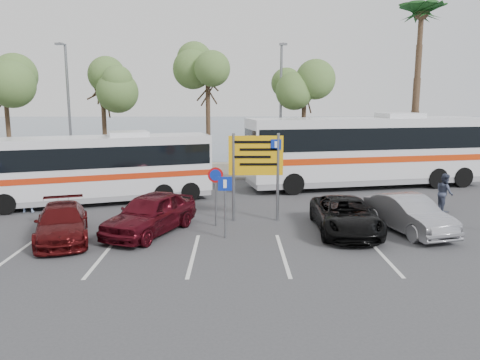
{
  "coord_description": "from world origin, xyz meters",
  "views": [
    {
      "loc": [
        0.13,
        -15.48,
        5.04
      ],
      "look_at": [
        0.36,
        3.0,
        1.74
      ],
      "focal_mm": 35.0,
      "sensor_mm": 36.0,
      "label": 1
    }
  ],
  "objects_px": {
    "pedestrian_far": "(445,193)",
    "car_silver_b": "(409,214)",
    "pedestrian_near": "(26,190)",
    "street_lamp_left": "(68,104)",
    "suv_black": "(345,215)",
    "car_maroon": "(62,223)",
    "coach_bus_left": "(95,171)",
    "direction_sign": "(256,162)",
    "coach_bus_right": "(365,153)",
    "car_red": "(150,213)",
    "street_lamp_right": "(281,104)"
  },
  "relations": [
    {
      "from": "pedestrian_far",
      "to": "car_silver_b",
      "type": "bearing_deg",
      "value": 141.64
    },
    {
      "from": "car_silver_b",
      "to": "pedestrian_near",
      "type": "height_order",
      "value": "pedestrian_near"
    },
    {
      "from": "street_lamp_left",
      "to": "pedestrian_far",
      "type": "height_order",
      "value": "street_lamp_left"
    },
    {
      "from": "street_lamp_left",
      "to": "suv_black",
      "type": "height_order",
      "value": "street_lamp_left"
    },
    {
      "from": "car_maroon",
      "to": "coach_bus_left",
      "type": "bearing_deg",
      "value": 77.19
    },
    {
      "from": "direction_sign",
      "to": "suv_black",
      "type": "bearing_deg",
      "value": -27.41
    },
    {
      "from": "street_lamp_left",
      "to": "coach_bus_right",
      "type": "relative_size",
      "value": 0.59
    },
    {
      "from": "street_lamp_left",
      "to": "car_red",
      "type": "height_order",
      "value": "street_lamp_left"
    },
    {
      "from": "car_silver_b",
      "to": "car_red",
      "type": "bearing_deg",
      "value": 165.02
    },
    {
      "from": "direction_sign",
      "to": "car_maroon",
      "type": "bearing_deg",
      "value": -160.16
    },
    {
      "from": "coach_bus_right",
      "to": "pedestrian_far",
      "type": "relative_size",
      "value": 7.97
    },
    {
      "from": "direction_sign",
      "to": "car_maroon",
      "type": "xyz_separation_m",
      "value": [
        -7.0,
        -2.53,
        -1.81
      ]
    },
    {
      "from": "coach_bus_left",
      "to": "coach_bus_right",
      "type": "relative_size",
      "value": 0.82
    },
    {
      "from": "pedestrian_far",
      "to": "car_red",
      "type": "bearing_deg",
      "value": 107.17
    },
    {
      "from": "pedestrian_near",
      "to": "coach_bus_right",
      "type": "bearing_deg",
      "value": -162.65
    },
    {
      "from": "car_maroon",
      "to": "car_red",
      "type": "height_order",
      "value": "car_red"
    },
    {
      "from": "coach_bus_right",
      "to": "pedestrian_far",
      "type": "distance_m",
      "value": 6.23
    },
    {
      "from": "direction_sign",
      "to": "car_red",
      "type": "xyz_separation_m",
      "value": [
        -4.0,
        -1.76,
        -1.67
      ]
    },
    {
      "from": "street_lamp_left",
      "to": "street_lamp_right",
      "type": "relative_size",
      "value": 1.0
    },
    {
      "from": "coach_bus_right",
      "to": "pedestrian_near",
      "type": "xyz_separation_m",
      "value": [
        -16.5,
        -5.77,
        -0.92
      ]
    },
    {
      "from": "street_lamp_left",
      "to": "coach_bus_left",
      "type": "distance_m",
      "value": 8.4
    },
    {
      "from": "coach_bus_left",
      "to": "pedestrian_near",
      "type": "height_order",
      "value": "coach_bus_left"
    },
    {
      "from": "street_lamp_right",
      "to": "direction_sign",
      "type": "bearing_deg",
      "value": -100.94
    },
    {
      "from": "coach_bus_left",
      "to": "street_lamp_right",
      "type": "bearing_deg",
      "value": 36.43
    },
    {
      "from": "suv_black",
      "to": "pedestrian_far",
      "type": "relative_size",
      "value": 2.74
    },
    {
      "from": "car_maroon",
      "to": "suv_black",
      "type": "height_order",
      "value": "suv_black"
    },
    {
      "from": "suv_black",
      "to": "pedestrian_near",
      "type": "distance_m",
      "value": 13.69
    },
    {
      "from": "street_lamp_left",
      "to": "street_lamp_right",
      "type": "bearing_deg",
      "value": 0.0
    },
    {
      "from": "direction_sign",
      "to": "car_red",
      "type": "distance_m",
      "value": 4.68
    },
    {
      "from": "car_silver_b",
      "to": "pedestrian_near",
      "type": "bearing_deg",
      "value": 153.01
    },
    {
      "from": "street_lamp_left",
      "to": "coach_bus_left",
      "type": "relative_size",
      "value": 0.72
    },
    {
      "from": "street_lamp_right",
      "to": "car_red",
      "type": "bearing_deg",
      "value": -116.41
    },
    {
      "from": "street_lamp_right",
      "to": "pedestrian_near",
      "type": "bearing_deg",
      "value": -143.79
    },
    {
      "from": "street_lamp_left",
      "to": "suv_black",
      "type": "bearing_deg",
      "value": -40.08
    },
    {
      "from": "street_lamp_right",
      "to": "suv_black",
      "type": "distance_m",
      "value": 12.73
    },
    {
      "from": "car_maroon",
      "to": "pedestrian_near",
      "type": "xyz_separation_m",
      "value": [
        -3.0,
        4.06,
        0.38
      ]
    },
    {
      "from": "car_maroon",
      "to": "suv_black",
      "type": "relative_size",
      "value": 0.92
    },
    {
      "from": "car_maroon",
      "to": "pedestrian_far",
      "type": "bearing_deg",
      "value": -3.15
    },
    {
      "from": "street_lamp_left",
      "to": "car_red",
      "type": "distance_m",
      "value": 14.48
    },
    {
      "from": "direction_sign",
      "to": "pedestrian_far",
      "type": "relative_size",
      "value": 2.11
    },
    {
      "from": "coach_bus_right",
      "to": "car_silver_b",
      "type": "height_order",
      "value": "coach_bus_right"
    },
    {
      "from": "car_maroon",
      "to": "street_lamp_right",
      "type": "bearing_deg",
      "value": 37.29
    },
    {
      "from": "street_lamp_right",
      "to": "coach_bus_right",
      "type": "relative_size",
      "value": 0.59
    },
    {
      "from": "street_lamp_right",
      "to": "direction_sign",
      "type": "distance_m",
      "value": 10.73
    },
    {
      "from": "coach_bus_left",
      "to": "pedestrian_far",
      "type": "height_order",
      "value": "coach_bus_left"
    },
    {
      "from": "coach_bus_left",
      "to": "suv_black",
      "type": "bearing_deg",
      "value": -24.93
    },
    {
      "from": "street_lamp_right",
      "to": "car_maroon",
      "type": "xyz_separation_m",
      "value": [
        -9.0,
        -12.85,
        -3.98
      ]
    },
    {
      "from": "street_lamp_right",
      "to": "car_silver_b",
      "type": "relative_size",
      "value": 1.91
    },
    {
      "from": "coach_bus_right",
      "to": "car_red",
      "type": "xyz_separation_m",
      "value": [
        -10.5,
        -9.06,
        -1.16
      ]
    },
    {
      "from": "street_lamp_right",
      "to": "car_maroon",
      "type": "height_order",
      "value": "street_lamp_right"
    }
  ]
}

